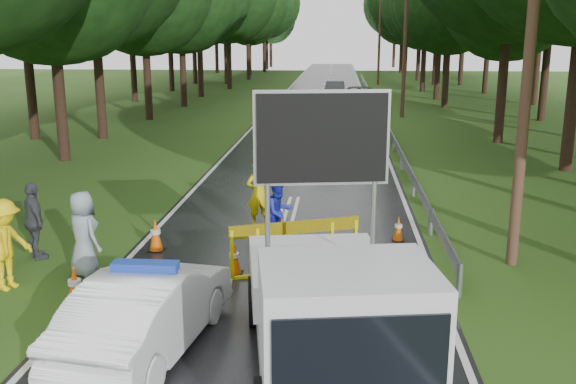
# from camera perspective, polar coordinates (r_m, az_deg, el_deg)

# --- Properties ---
(ground) EXTENTS (160.00, 160.00, 0.00)m
(ground) POSITION_cam_1_polar(r_m,az_deg,el_deg) (12.83, -1.76, -8.83)
(ground) COLOR #284A15
(ground) RESTS_ON ground
(road) EXTENTS (7.00, 140.00, 0.02)m
(road) POSITION_cam_1_polar(r_m,az_deg,el_deg) (42.08, 2.72, 7.10)
(road) COLOR black
(road) RESTS_ON ground
(guardrail) EXTENTS (0.12, 60.06, 0.70)m
(guardrail) POSITION_cam_1_polar(r_m,az_deg,el_deg) (41.74, 7.84, 7.67)
(guardrail) COLOR gray
(guardrail) RESTS_ON ground
(utility_pole_near) EXTENTS (1.40, 0.24, 10.00)m
(utility_pole_near) POSITION_cam_1_polar(r_m,az_deg,el_deg) (14.30, 20.85, 13.44)
(utility_pole_near) COLOR #4C3223
(utility_pole_near) RESTS_ON ground
(utility_pole_mid) EXTENTS (1.40, 0.24, 10.00)m
(utility_pole_mid) POSITION_cam_1_polar(r_m,az_deg,el_deg) (39.96, 10.40, 13.80)
(utility_pole_mid) COLOR #4C3223
(utility_pole_mid) RESTS_ON ground
(utility_pole_far) EXTENTS (1.40, 0.24, 10.00)m
(utility_pole_far) POSITION_cam_1_polar(r_m,az_deg,el_deg) (65.88, 8.14, 13.82)
(utility_pole_far) COLOR #4C3223
(utility_pole_far) RESTS_ON ground
(police_sedan) EXTENTS (2.06, 4.32, 1.50)m
(police_sedan) POSITION_cam_1_polar(r_m,az_deg,el_deg) (10.54, -12.35, -10.34)
(police_sedan) COLOR white
(police_sedan) RESTS_ON ground
(work_truck) EXTENTS (3.02, 5.40, 4.08)m
(work_truck) POSITION_cam_1_polar(r_m,az_deg,el_deg) (9.33, 3.93, -10.51)
(work_truck) COLOR gray
(work_truck) RESTS_ON ground
(barrier) EXTENTS (2.66, 1.06, 1.17)m
(barrier) POSITION_cam_1_polar(r_m,az_deg,el_deg) (13.43, 0.66, -3.78)
(barrier) COLOR yellow
(barrier) RESTS_ON ground
(officer) EXTENTS (0.75, 0.60, 1.78)m
(officer) POSITION_cam_1_polar(r_m,az_deg,el_deg) (16.81, -2.61, -0.13)
(officer) COLOR yellow
(officer) RESTS_ON ground
(civilian) EXTENTS (0.97, 0.97, 1.58)m
(civilian) POSITION_cam_1_polar(r_m,az_deg,el_deg) (15.40, -0.81, -1.80)
(civilian) COLOR #1923A8
(civilian) RESTS_ON ground
(bystander_left) EXTENTS (1.06, 1.35, 1.84)m
(bystander_left) POSITION_cam_1_polar(r_m,az_deg,el_deg) (13.84, -23.85, -4.30)
(bystander_left) COLOR yellow
(bystander_left) RESTS_ON ground
(bystander_mid) EXTENTS (1.02, 1.06, 1.78)m
(bystander_mid) POSITION_cam_1_polar(r_m,az_deg,el_deg) (15.43, -21.62, -2.41)
(bystander_mid) COLOR #3F4046
(bystander_mid) RESTS_ON ground
(bystander_right) EXTENTS (1.06, 1.00, 1.82)m
(bystander_right) POSITION_cam_1_polar(r_m,az_deg,el_deg) (14.02, -17.72, -3.58)
(bystander_right) COLOR gray
(bystander_right) RESTS_ON ground
(queue_car_first) EXTENTS (1.69, 3.99, 1.35)m
(queue_car_first) POSITION_cam_1_polar(r_m,az_deg,el_deg) (28.35, 3.44, 5.15)
(queue_car_first) COLOR #45474D
(queue_car_first) RESTS_ON ground
(queue_car_second) EXTENTS (2.75, 5.69, 1.60)m
(queue_car_second) POSITION_cam_1_polar(r_m,az_deg,el_deg) (35.48, 4.68, 7.09)
(queue_car_second) COLOR #A8ACB0
(queue_car_second) RESTS_ON ground
(queue_car_third) EXTENTS (2.94, 6.01, 1.64)m
(queue_car_third) POSITION_cam_1_polar(r_m,az_deg,el_deg) (42.19, 6.31, 8.16)
(queue_car_third) COLOR black
(queue_car_third) RESTS_ON ground
(queue_car_fourth) EXTENTS (1.66, 4.01, 1.29)m
(queue_car_fourth) POSITION_cam_1_polar(r_m,az_deg,el_deg) (52.14, 4.16, 9.08)
(queue_car_fourth) COLOR #44484C
(queue_car_fourth) RESTS_ON ground
(cone_near_left) EXTENTS (0.39, 0.39, 0.82)m
(cone_near_left) POSITION_cam_1_polar(r_m,az_deg,el_deg) (12.65, -18.42, -8.00)
(cone_near_left) COLOR black
(cone_near_left) RESTS_ON ground
(cone_center) EXTENTS (0.34, 0.34, 0.72)m
(cone_center) POSITION_cam_1_polar(r_m,az_deg,el_deg) (13.64, -4.79, -5.92)
(cone_center) COLOR black
(cone_center) RESTS_ON ground
(cone_far) EXTENTS (0.34, 0.34, 0.72)m
(cone_far) POSITION_cam_1_polar(r_m,az_deg,el_deg) (16.98, -0.79, -1.88)
(cone_far) COLOR black
(cone_far) RESTS_ON ground
(cone_left_mid) EXTENTS (0.37, 0.37, 0.79)m
(cone_left_mid) POSITION_cam_1_polar(r_m,az_deg,el_deg) (15.30, -11.68, -3.80)
(cone_left_mid) COLOR black
(cone_left_mid) RESTS_ON ground
(cone_right) EXTENTS (0.30, 0.30, 0.64)m
(cone_right) POSITION_cam_1_polar(r_m,az_deg,el_deg) (15.97, 9.78, -3.25)
(cone_right) COLOR black
(cone_right) RESTS_ON ground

